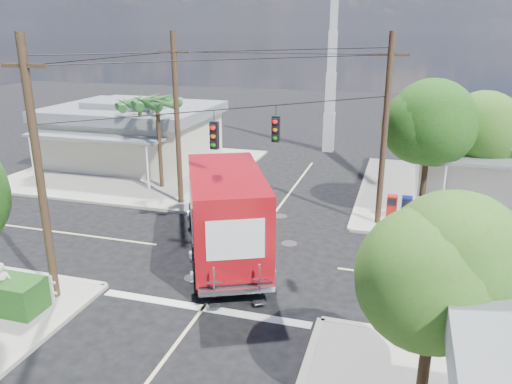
% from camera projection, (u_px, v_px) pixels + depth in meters
% --- Properties ---
extents(ground, '(120.00, 120.00, 0.00)m').
position_uv_depth(ground, '(242.00, 256.00, 20.92)').
color(ground, black).
rests_on(ground, ground).
extents(sidewalk_ne, '(14.12, 14.12, 0.14)m').
position_uv_depth(sidewalk_ne, '(488.00, 198.00, 27.85)').
color(sidewalk_ne, gray).
rests_on(sidewalk_ne, ground).
extents(sidewalk_nw, '(14.12, 14.12, 0.14)m').
position_uv_depth(sidewalk_nw, '(140.00, 169.00, 33.77)').
color(sidewalk_nw, gray).
rests_on(sidewalk_nw, ground).
extents(road_markings, '(32.00, 32.00, 0.01)m').
position_uv_depth(road_markings, '(231.00, 271.00, 19.58)').
color(road_markings, beige).
rests_on(road_markings, ground).
extents(building_nw, '(10.80, 10.20, 4.30)m').
position_uv_depth(building_nw, '(135.00, 132.00, 34.85)').
color(building_nw, beige).
rests_on(building_nw, sidewalk_nw).
extents(radio_tower, '(0.80, 0.80, 17.00)m').
position_uv_depth(radio_tower, '(331.00, 77.00, 37.25)').
color(radio_tower, silver).
rests_on(radio_tower, ground).
extents(tree_ne_front, '(4.21, 4.14, 6.66)m').
position_uv_depth(tree_ne_front, '(430.00, 124.00, 23.64)').
color(tree_ne_front, '#422D1C').
rests_on(tree_ne_front, sidewalk_ne).
extents(tree_ne_back, '(3.77, 3.66, 5.82)m').
position_uv_depth(tree_ne_back, '(482.00, 131.00, 25.12)').
color(tree_ne_back, '#422D1C').
rests_on(tree_ne_back, sidewalk_ne).
extents(tree_se, '(3.67, 3.54, 5.62)m').
position_uv_depth(tree_se, '(437.00, 264.00, 11.17)').
color(tree_se, '#422D1C').
rests_on(tree_se, sidewalk_se).
extents(palm_nw_front, '(3.01, 3.08, 5.59)m').
position_uv_depth(palm_nw_front, '(157.00, 104.00, 28.23)').
color(palm_nw_front, '#422D1C').
rests_on(palm_nw_front, sidewalk_nw).
extents(palm_nw_back, '(3.01, 3.08, 5.19)m').
position_uv_depth(palm_nw_back, '(139.00, 105.00, 30.26)').
color(palm_nw_back, '#422D1C').
rests_on(palm_nw_back, sidewalk_nw).
extents(utility_poles, '(12.00, 10.68, 9.00)m').
position_uv_depth(utility_poles, '(218.00, 137.00, 21.36)').
color(utility_poles, '#473321').
rests_on(utility_poles, ground).
extents(vending_boxes, '(1.90, 0.50, 1.10)m').
position_uv_depth(vending_boxes, '(406.00, 207.00, 24.59)').
color(vending_boxes, '#AA140D').
rests_on(vending_boxes, sidewalk_ne).
extents(delivery_truck, '(6.09, 9.10, 3.83)m').
position_uv_depth(delivery_truck, '(225.00, 211.00, 20.44)').
color(delivery_truck, black).
rests_on(delivery_truck, ground).
extents(parked_car, '(5.48, 2.63, 1.51)m').
position_uv_depth(parked_car, '(490.00, 246.00, 20.07)').
color(parked_car, silver).
rests_on(parked_car, ground).
extents(pedestrian, '(0.71, 0.59, 1.65)m').
position_uv_depth(pedestrian, '(3.00, 286.00, 16.47)').
color(pedestrian, beige).
rests_on(pedestrian, sidewalk_sw).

